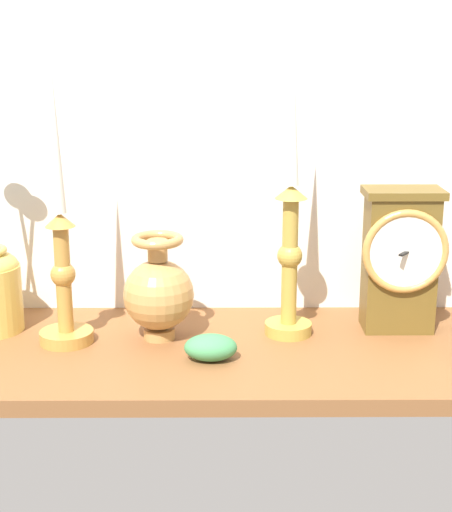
# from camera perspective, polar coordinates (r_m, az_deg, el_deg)

# --- Properties ---
(ground_plane) EXTENTS (1.00, 0.36, 0.02)m
(ground_plane) POSITION_cam_1_polar(r_m,az_deg,el_deg) (1.20, -0.33, -7.02)
(ground_plane) COLOR brown
(back_wall) EXTENTS (1.20, 0.02, 0.65)m
(back_wall) POSITION_cam_1_polar(r_m,az_deg,el_deg) (1.30, -0.36, 10.13)
(back_wall) COLOR silver
(back_wall) RESTS_ON ground_plane
(mantel_clock) EXTENTS (0.13, 0.10, 0.22)m
(mantel_clock) POSITION_cam_1_polar(r_m,az_deg,el_deg) (1.25, 12.32, -0.15)
(mantel_clock) COLOR brown
(mantel_clock) RESTS_ON ground_plane
(candlestick_tall_left) EXTENTS (0.08, 0.08, 0.41)m
(candlestick_tall_left) POSITION_cam_1_polar(r_m,az_deg,el_deg) (1.19, -11.65, -0.23)
(candlestick_tall_left) COLOR #B58238
(candlestick_tall_left) RESTS_ON ground_plane
(candlestick_tall_center) EXTENTS (0.07, 0.07, 0.42)m
(candlestick_tall_center) POSITION_cam_1_polar(r_m,az_deg,el_deg) (1.20, 4.57, 1.18)
(candlestick_tall_center) COLOR #B0913B
(candlestick_tall_center) RESTS_ON ground_plane
(brass_vase_bulbous) EXTENTS (0.11, 0.11, 0.16)m
(brass_vase_bulbous) POSITION_cam_1_polar(r_m,az_deg,el_deg) (1.20, -4.87, -2.55)
(brass_vase_bulbous) COLOR #B6864A
(brass_vase_bulbous) RESTS_ON ground_plane
(ivy_sprig) EXTENTS (0.08, 0.05, 0.04)m
(ivy_sprig) POSITION_cam_1_polar(r_m,az_deg,el_deg) (1.14, -1.13, -6.54)
(ivy_sprig) COLOR #408B52
(ivy_sprig) RESTS_ON ground_plane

